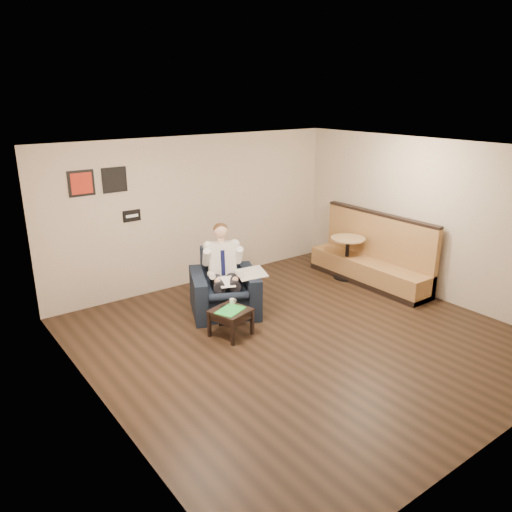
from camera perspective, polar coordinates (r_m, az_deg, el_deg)
ground at (r=7.69m, az=5.06°, el=-9.26°), size 6.00×6.00×0.00m
wall_back at (r=9.51m, az=-6.78°, el=5.12°), size 6.00×0.02×2.80m
wall_front at (r=5.46m, az=26.96°, el=-6.98°), size 6.00×0.02×2.80m
wall_left at (r=5.71m, az=-17.79°, el=-4.71°), size 0.02×6.00×2.80m
wall_right at (r=9.36m, az=19.25°, el=4.01°), size 0.02×6.00×2.80m
ceiling at (r=6.86m, az=5.73°, el=11.96°), size 6.00×6.00×0.02m
seating_sign at (r=8.92m, az=-14.02°, el=4.48°), size 0.32×0.02×0.20m
art_print_left at (r=8.53m, az=-19.33°, el=7.85°), size 0.42×0.03×0.42m
art_print_right at (r=8.70m, az=-15.87°, el=8.37°), size 0.42×0.03×0.42m
armchair at (r=8.31m, az=-3.65°, el=-3.13°), size 1.41×1.41×1.03m
seated_man at (r=8.11m, az=-3.53°, el=-2.22°), size 1.03×1.20×1.42m
lap_papers at (r=8.04m, az=-3.39°, el=-2.98°), size 0.34×0.40×0.01m
newspaper at (r=8.21m, az=-0.57°, el=-1.97°), size 0.62×0.69×0.01m
side_table at (r=7.64m, az=-2.90°, el=-7.60°), size 0.64×0.64×0.43m
green_folder at (r=7.52m, az=-2.95°, el=-6.22°), size 0.51×0.45×0.01m
coffee_mug at (r=7.72m, az=-2.75°, el=-5.22°), size 0.10×0.10×0.09m
smartphone at (r=7.67m, az=-3.55°, el=-5.71°), size 0.14×0.08×0.01m
banquette at (r=9.78m, az=12.91°, el=0.70°), size 0.62×2.60×1.33m
cafe_table at (r=10.02m, az=10.35°, el=-0.22°), size 0.73×0.73×0.84m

